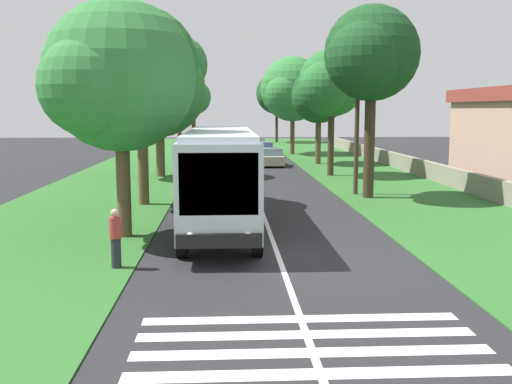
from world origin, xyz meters
name	(u,v)px	position (x,y,z in m)	size (l,w,h in m)	color
ground	(279,259)	(0.00, 0.00, 0.00)	(160.00, 160.00, 0.00)	#262628
grass_verge_left	(105,192)	(15.00, 8.20, 0.02)	(120.00, 8.00, 0.04)	#2D6628
grass_verge_right	(401,190)	(15.00, -8.20, 0.02)	(120.00, 8.00, 0.04)	#2D6628
centre_line	(255,191)	(15.00, 0.00, 0.00)	(110.00, 0.16, 0.01)	silver
coach_bus	(220,174)	(4.26, 1.80, 2.15)	(11.16, 2.62, 3.73)	silver
zebra_crossing	(313,353)	(-7.06, 0.00, 0.00)	(4.05, 6.80, 0.01)	silver
trailing_car_0	(220,164)	(24.76, 2.05, 0.67)	(4.30, 1.78, 1.43)	gold
trailing_car_1	(272,158)	(29.95, -2.06, 0.67)	(4.30, 1.78, 1.43)	#B7A893
trailing_car_2	(264,150)	(39.46, -2.02, 0.67)	(4.30, 1.78, 1.43)	navy
roadside_tree_left_0	(117,80)	(3.38, 5.32, 5.50)	(6.08, 5.22, 8.21)	brown
roadside_tree_left_1	(156,93)	(22.61, 6.17, 5.55)	(7.86, 6.23, 8.81)	brown
roadside_tree_left_2	(138,68)	(10.72, 5.62, 6.38)	(6.56, 5.30, 9.17)	brown
roadside_tree_left_3	(176,66)	(33.01, 5.67, 8.04)	(5.91, 4.89, 10.60)	brown
roadside_tree_left_4	(192,98)	(61.18, 5.95, 5.95)	(5.59, 4.64, 8.39)	#3D2D1E
roadside_tree_right_0	(330,85)	(22.41, -5.35, 6.11)	(5.58, 4.61, 8.48)	#3D2D1E
roadside_tree_right_1	(291,91)	(42.41, -4.98, 6.35)	(7.72, 6.44, 9.71)	brown
roadside_tree_right_2	(317,97)	(31.24, -5.86, 5.48)	(5.77, 4.61, 7.87)	brown
roadside_tree_right_3	(369,57)	(12.04, -5.47, 7.08)	(5.71, 4.84, 9.58)	#3D2D1E
roadside_tree_right_4	(276,95)	(63.98, -5.21, 6.51)	(7.04, 5.62, 9.46)	#3D2D1E
utility_pole	(357,111)	(13.44, -5.27, 4.40)	(0.24, 1.40, 8.43)	#473828
roadside_wall	(431,170)	(20.00, -11.60, 0.60)	(70.00, 0.40, 1.11)	gray
pedestrian	(116,238)	(-0.93, 4.72, 0.91)	(0.34, 0.34, 1.69)	#26262D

